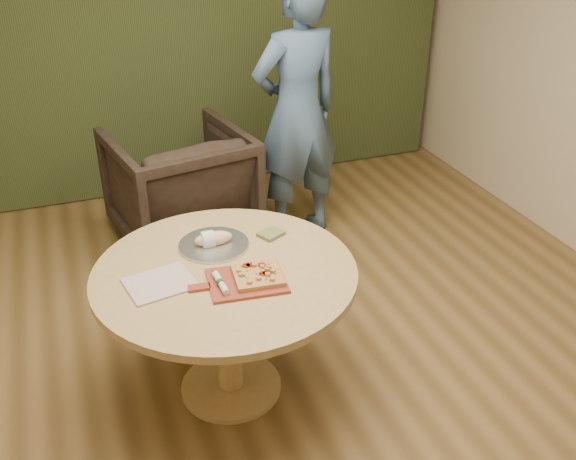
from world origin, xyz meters
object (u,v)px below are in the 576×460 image
(pedestal_table, at_px, (226,294))
(armchair, at_px, (180,181))
(person_standing, at_px, (297,112))
(pizza_paddle, at_px, (244,281))
(flatbread_pizza, at_px, (258,275))
(bread_roll, at_px, (212,239))
(cutlery_roll, at_px, (221,283))
(serving_tray, at_px, (214,245))

(pedestal_table, relative_size, armchair, 1.36)
(person_standing, bearing_deg, armchair, -24.23)
(pizza_paddle, bearing_deg, person_standing, 67.40)
(flatbread_pizza, height_order, bread_roll, bread_roll)
(cutlery_roll, xyz_separation_m, person_standing, (0.99, 1.64, 0.17))
(flatbread_pizza, relative_size, person_standing, 0.13)
(pedestal_table, distance_m, bread_roll, 0.30)
(flatbread_pizza, height_order, person_standing, person_standing)
(person_standing, bearing_deg, bread_roll, 41.91)
(pedestal_table, height_order, bread_roll, bread_roll)
(pedestal_table, xyz_separation_m, armchair, (0.11, 1.68, -0.14))
(cutlery_roll, relative_size, bread_roll, 1.03)
(pedestal_table, relative_size, person_standing, 0.67)
(serving_tray, height_order, person_standing, person_standing)
(pizza_paddle, xyz_separation_m, armchair, (0.05, 1.82, -0.29))
(pizza_paddle, height_order, armchair, armchair)
(bread_roll, bearing_deg, person_standing, 53.34)
(pedestal_table, relative_size, bread_roll, 6.57)
(serving_tray, xyz_separation_m, person_standing, (0.93, 1.26, 0.19))
(pizza_paddle, bearing_deg, bread_roll, 104.66)
(person_standing, bearing_deg, pizza_paddle, 50.26)
(pizza_paddle, relative_size, person_standing, 0.24)
(armchair, bearing_deg, pedestal_table, 75.64)
(pizza_paddle, distance_m, armchair, 1.84)
(bread_roll, bearing_deg, cutlery_roll, -98.38)
(pizza_paddle, height_order, cutlery_roll, cutlery_roll)
(flatbread_pizza, distance_m, serving_tray, 0.39)
(serving_tray, distance_m, bread_roll, 0.04)
(armchair, relative_size, person_standing, 0.49)
(pizza_paddle, height_order, flatbread_pizza, flatbread_pizza)
(serving_tray, bearing_deg, armchair, 85.88)
(pizza_paddle, bearing_deg, serving_tray, 103.32)
(cutlery_roll, distance_m, armchair, 1.86)
(pedestal_table, xyz_separation_m, person_standing, (0.94, 1.49, 0.34))
(flatbread_pizza, bearing_deg, pedestal_table, 131.72)
(cutlery_roll, xyz_separation_m, serving_tray, (0.06, 0.38, -0.02))
(cutlery_roll, height_order, person_standing, person_standing)
(pizza_paddle, relative_size, serving_tray, 1.29)
(person_standing, bearing_deg, pedestal_table, 46.48)
(pizza_paddle, xyz_separation_m, person_standing, (0.88, 1.63, 0.19))
(flatbread_pizza, relative_size, cutlery_roll, 1.21)
(pedestal_table, distance_m, cutlery_roll, 0.23)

